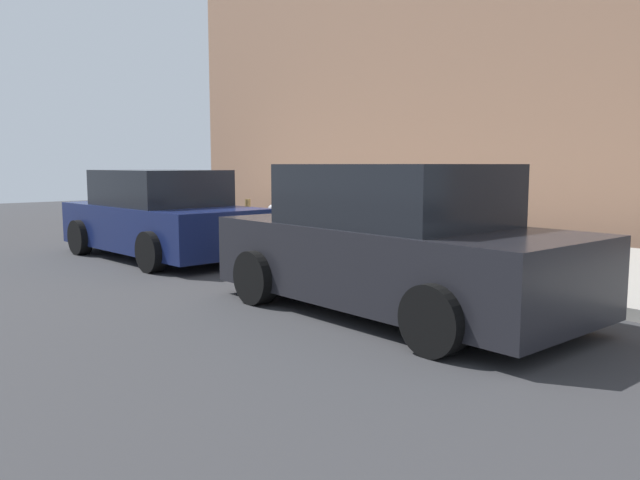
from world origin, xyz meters
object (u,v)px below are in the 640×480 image
Objects in this scene: suitcase_silver_0 at (440,242)px; fire_hydrant at (273,222)px; suitcase_maroon_4 at (344,236)px; suitcase_navy_5 at (326,233)px; suitcase_olive_1 at (415,241)px; suitcase_black_3 at (367,236)px; parked_car_charcoal_0 at (393,244)px; parked_car_navy_1 at (160,217)px; bollard_post at (248,219)px; suitcase_red_6 at (307,230)px; suitcase_teal_2 at (385,236)px.

suitcase_silver_0 reaches higher than fire_hydrant.
suitcase_navy_5 is (0.53, -0.03, 0.01)m from suitcase_maroon_4.
suitcase_olive_1 reaches higher than suitcase_black_3.
parked_car_charcoal_0 is at bearing 116.19° from suitcase_silver_0.
suitcase_black_3 is 0.16× the size of parked_car_charcoal_0.
parked_car_navy_1 is (2.89, 2.28, 0.27)m from suitcase_black_3.
parked_car_charcoal_0 is at bearing 148.25° from suitcase_navy_5.
bollard_post is (2.13, 0.23, 0.13)m from suitcase_navy_5.
fire_hydrant is 0.17× the size of parked_car_navy_1.
parked_car_charcoal_0 is 5.56m from parked_car_navy_1.
fire_hydrant is at bearing 1.34° from suitcase_maroon_4.
suitcase_black_3 is at bearing 179.44° from suitcase_maroon_4.
suitcase_red_6 is at bearing -0.97° from suitcase_maroon_4.
suitcase_red_6 is (1.59, -0.02, -0.02)m from suitcase_black_3.
parked_car_charcoal_0 is (-5.88, 2.09, 0.22)m from bollard_post.
suitcase_teal_2 is 1.39× the size of suitcase_black_3.
suitcase_navy_5 is at bearing -2.62° from suitcase_silver_0.
suitcase_teal_2 reaches higher than suitcase_silver_0.
suitcase_red_6 is 2.66m from parked_car_navy_1.
suitcase_olive_1 is (0.55, -0.10, -0.04)m from suitcase_silver_0.
suitcase_black_3 is 3.69m from parked_car_navy_1.
suitcase_teal_2 is at bearing -45.33° from parked_car_charcoal_0.
suitcase_black_3 is 0.85× the size of bollard_post.
suitcase_maroon_4 reaches higher than bollard_post.
suitcase_navy_5 is at bearing -4.96° from suitcase_teal_2.
parked_car_charcoal_0 is at bearing 151.62° from suitcase_red_6.
suitcase_red_6 is 0.96m from fire_hydrant.
suitcase_olive_1 is 1.06× the size of suitcase_maroon_4.
suitcase_navy_5 is 1.03× the size of suitcase_red_6.
suitcase_maroon_4 reaches higher than fire_hydrant.
suitcase_olive_1 reaches higher than suitcase_maroon_4.
suitcase_teal_2 is at bearing 12.33° from suitcase_olive_1.
suitcase_maroon_4 is at bearing 0.37° from suitcase_olive_1.
suitcase_black_3 is 0.55m from suitcase_maroon_4.
suitcase_teal_2 is 1.16× the size of suitcase_navy_5.
bollard_post is at bearing 7.58° from suitcase_red_6.
suitcase_navy_5 is at bearing -178.31° from suitcase_red_6.
suitcase_red_6 is 1.10× the size of fire_hydrant.
suitcase_silver_0 is 0.91× the size of suitcase_olive_1.
suitcase_navy_5 is at bearing -176.91° from fire_hydrant.
suitcase_maroon_4 reaches higher than suitcase_black_3.
parked_car_navy_1 is at bearing 52.02° from suitcase_navy_5.
suitcase_teal_2 reaches higher than suitcase_red_6.
parked_car_navy_1 is at bearing 30.31° from suitcase_olive_1.
parked_car_charcoal_0 reaches higher than bollard_post.
suitcase_olive_1 is 2.64m from suitcase_red_6.
suitcase_red_6 is (0.52, 0.02, 0.01)m from suitcase_navy_5.
parked_car_charcoal_0 is at bearing 134.67° from suitcase_teal_2.
suitcase_black_3 is 0.16× the size of parked_car_navy_1.
suitcase_silver_0 reaches higher than suitcase_black_3.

